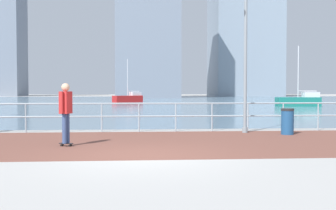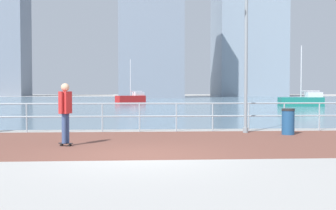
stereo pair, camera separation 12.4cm
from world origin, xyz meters
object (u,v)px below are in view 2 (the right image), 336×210
object	(u,v)px
skateboarder	(65,108)
sailboat_yellow	(132,98)
sailboat_ivory	(302,101)
trash_bin	(288,121)
lamppost	(243,46)

from	to	relation	value
skateboarder	sailboat_yellow	bearing A→B (deg)	88.94
sailboat_yellow	sailboat_ivory	bearing A→B (deg)	-43.02
trash_bin	sailboat_ivory	bearing A→B (deg)	67.17
skateboarder	sailboat_ivory	bearing A→B (deg)	56.97
sailboat_yellow	lamppost	bearing A→B (deg)	-82.76
skateboarder	trash_bin	xyz separation A→B (m)	(7.33, 2.55, -0.60)
lamppost	sailboat_ivory	bearing A→B (deg)	63.76
skateboarder	sailboat_ivory	distance (m)	32.56
trash_bin	sailboat_ivory	world-z (taller)	sailboat_ivory
lamppost	skateboarder	distance (m)	7.01
lamppost	skateboarder	bearing A→B (deg)	-151.46
lamppost	sailboat_yellow	bearing A→B (deg)	97.24
sailboat_ivory	skateboarder	bearing A→B (deg)	-123.03
trash_bin	sailboat_yellow	xyz separation A→B (m)	(-6.54, 40.57, 0.08)
trash_bin	sailboat_ivory	size ratio (longest dim) A/B	0.16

